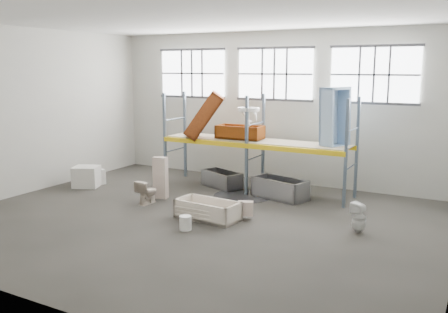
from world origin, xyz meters
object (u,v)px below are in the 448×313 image
Objects in this scene: steel_tub_right at (280,188)px; bathtub_beige at (208,210)px; toilet_white at (359,217)px; carton_near at (87,177)px; steel_tub_left at (222,179)px; rust_tub_flat at (240,132)px; blue_tub_upright at (335,118)px; toilet_beige at (147,192)px; bucket at (185,223)px; cistern_tall at (161,178)px.

bathtub_beige is at bearing -107.01° from steel_tub_right.
toilet_white reaches higher than carton_near.
steel_tub_left is (-1.34, 3.14, 0.02)m from bathtub_beige.
rust_tub_flat reaches higher than carton_near.
blue_tub_upright is (2.20, 3.48, 2.16)m from bathtub_beige.
bathtub_beige is at bearing 173.34° from toilet_beige.
bucket is at bearing 151.19° from toilet_beige.
toilet_white is at bearing -172.59° from toilet_beige.
carton_near is (-2.93, -0.04, -0.28)m from cistern_tall.
blue_tub_upright is at bearing 5.54° from steel_tub_left.
cistern_tall reaches higher than carton_near.
toilet_white reaches higher than bucket.
steel_tub_left is (0.91, 2.08, -0.36)m from cistern_tall.
blue_tub_upright reaches higher than steel_tub_right.
rust_tub_flat is (1.49, 2.86, 1.48)m from toilet_beige.
toilet_beige reaches higher than bathtub_beige.
cistern_tall reaches higher than steel_tub_left.
steel_tub_left is at bearing -170.13° from rust_tub_flat.
blue_tub_upright is 5.47m from bucket.
steel_tub_left is (0.89, 2.75, -0.09)m from toilet_beige.
blue_tub_upright is 2.23× the size of carton_near.
toilet_beige is 0.43× the size of steel_tub_right.
carton_near is at bearing -163.89° from steel_tub_right.
toilet_beige is 5.88m from toilet_white.
blue_tub_upright is at bearing 27.82° from steel_tub_right.
toilet_beige is 0.47× the size of rust_tub_flat.
bucket is at bearing -46.77° from toilet_white.
bucket is 0.43× the size of carton_near.
cistern_tall is 0.76× the size of steel_tub_right.
steel_tub_right is 0.93× the size of blue_tub_upright.
steel_tub_right is 3.86m from bucket.
cistern_tall is at bearing 159.36° from bathtub_beige.
blue_tub_upright is 8.04m from carton_near.
bucket is at bearing -103.09° from steel_tub_right.
cistern_tall is 2.29m from steel_tub_left.
toilet_white is at bearing -25.00° from steel_tub_left.
bathtub_beige is 4.81× the size of bucket.
carton_near is at bearing 173.46° from bathtub_beige.
cistern_tall is at bearing -75.44° from toilet_white.
toilet_beige reaches higher than steel_tub_right.
toilet_white is 0.45× the size of steel_tub_right.
toilet_white is at bearing -1.34° from carton_near.
rust_tub_flat is at bearing 163.29° from steel_tub_right.
rust_tub_flat is at bearing -114.36° from toilet_beige.
toilet_beige is 0.40× the size of blue_tub_upright.
steel_tub_right reaches higher than bathtub_beige.
steel_tub_left reaches higher than bucket.
toilet_beige reaches higher than bucket.
blue_tub_upright reaches higher than toilet_white.
rust_tub_flat is (1.51, 2.18, 1.20)m from cistern_tall.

